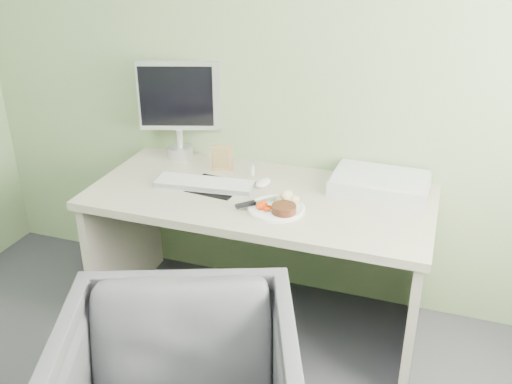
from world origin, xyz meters
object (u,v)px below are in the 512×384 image
(plate, at_px, (276,209))
(monitor, at_px, (179,104))
(desk, at_px, (260,228))
(scanner, at_px, (380,184))

(plate, height_order, monitor, monitor)
(desk, bearing_deg, scanner, 22.24)
(desk, distance_m, plate, 0.26)
(scanner, bearing_deg, desk, -155.98)
(desk, distance_m, monitor, 0.79)
(plate, relative_size, scanner, 0.57)
(plate, bearing_deg, monitor, 146.25)
(plate, xyz_separation_m, monitor, (-0.67, 0.45, 0.28))
(monitor, bearing_deg, scanner, -23.28)
(scanner, height_order, monitor, monitor)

